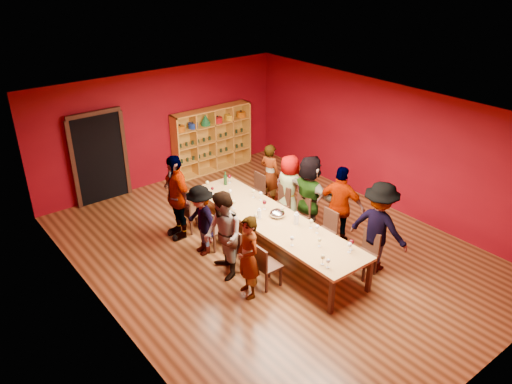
{
  "coord_description": "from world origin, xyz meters",
  "views": [
    {
      "loc": [
        -5.75,
        -6.76,
        5.72
      ],
      "look_at": [
        -0.0,
        0.54,
        1.15
      ],
      "focal_mm": 35.0,
      "sensor_mm": 36.0,
      "label": 1
    }
  ],
  "objects_px": {
    "person_right_0": "(379,227)",
    "chair_person_right_2": "(300,214)",
    "chair_person_left_2": "(240,246)",
    "chair_person_right_3": "(281,203)",
    "person_left_3": "(201,220)",
    "spittoon_bowl": "(277,214)",
    "person_right_2": "(309,194)",
    "chair_person_left_4": "(190,211)",
    "tasting_table": "(272,221)",
    "person_left_2": "(223,236)",
    "person_left_1": "(248,258)",
    "chair_person_right_0": "(367,251)",
    "person_right_3": "(289,188)",
    "chair_person_left_3": "(213,227)",
    "wine_bottle": "(225,180)",
    "shelving_unit": "(212,137)",
    "chair_person_right_1": "(327,228)",
    "chair_person_right_4": "(256,189)",
    "person_right_4": "(270,175)",
    "person_left_4": "(176,197)",
    "chair_person_left_1": "(265,264)",
    "person_right_1": "(340,207)"
  },
  "relations": [
    {
      "from": "tasting_table",
      "to": "spittoon_bowl",
      "type": "relative_size",
      "value": 14.16
    },
    {
      "from": "person_left_3",
      "to": "spittoon_bowl",
      "type": "xyz_separation_m",
      "value": [
        1.32,
        -0.82,
        0.07
      ]
    },
    {
      "from": "chair_person_left_2",
      "to": "chair_person_right_1",
      "type": "xyz_separation_m",
      "value": [
        1.82,
        -0.57,
        0.0
      ]
    },
    {
      "from": "chair_person_left_4",
      "to": "person_right_1",
      "type": "xyz_separation_m",
      "value": [
        2.19,
        -2.4,
        0.39
      ]
    },
    {
      "from": "chair_person_left_4",
      "to": "person_left_1",
      "type": "bearing_deg",
      "value": -98.28
    },
    {
      "from": "chair_person_right_1",
      "to": "person_right_3",
      "type": "bearing_deg",
      "value": 80.42
    },
    {
      "from": "shelving_unit",
      "to": "chair_person_right_1",
      "type": "relative_size",
      "value": 2.7
    },
    {
      "from": "shelving_unit",
      "to": "chair_person_left_1",
      "type": "relative_size",
      "value": 2.7
    },
    {
      "from": "person_right_1",
      "to": "person_left_3",
      "type": "bearing_deg",
      "value": 34.36
    },
    {
      "from": "shelving_unit",
      "to": "chair_person_right_3",
      "type": "xyz_separation_m",
      "value": [
        -0.49,
        -3.53,
        -0.49
      ]
    },
    {
      "from": "person_left_3",
      "to": "person_right_4",
      "type": "bearing_deg",
      "value": 114.09
    },
    {
      "from": "person_left_1",
      "to": "chair_person_right_0",
      "type": "xyz_separation_m",
      "value": [
        2.2,
        -0.87,
        -0.3
      ]
    },
    {
      "from": "person_left_4",
      "to": "person_left_1",
      "type": "bearing_deg",
      "value": 3.81
    },
    {
      "from": "shelving_unit",
      "to": "person_right_2",
      "type": "xyz_separation_m",
      "value": [
        -0.23,
        -4.17,
        -0.09
      ]
    },
    {
      "from": "person_left_3",
      "to": "spittoon_bowl",
      "type": "relative_size",
      "value": 4.78
    },
    {
      "from": "tasting_table",
      "to": "person_right_1",
      "type": "xyz_separation_m",
      "value": [
        1.28,
        -0.67,
        0.19
      ]
    },
    {
      "from": "chair_person_left_2",
      "to": "person_left_4",
      "type": "relative_size",
      "value": 0.47
    },
    {
      "from": "person_left_1",
      "to": "chair_person_left_4",
      "type": "bearing_deg",
      "value": -177.52
    },
    {
      "from": "person_right_4",
      "to": "chair_person_right_3",
      "type": "bearing_deg",
      "value": 142.86
    },
    {
      "from": "person_left_3",
      "to": "person_right_2",
      "type": "bearing_deg",
      "value": 79.24
    },
    {
      "from": "person_right_0",
      "to": "chair_person_left_2",
      "type": "bearing_deg",
      "value": 40.87
    },
    {
      "from": "chair_person_right_0",
      "to": "chair_person_right_2",
      "type": "bearing_deg",
      "value": 90.0
    },
    {
      "from": "person_right_3",
      "to": "wine_bottle",
      "type": "distance_m",
      "value": 1.5
    },
    {
      "from": "person_right_2",
      "to": "chair_person_left_3",
      "type": "bearing_deg",
      "value": 69.03
    },
    {
      "from": "chair_person_left_2",
      "to": "chair_person_right_3",
      "type": "xyz_separation_m",
      "value": [
        1.82,
        0.89,
        0.0
      ]
    },
    {
      "from": "tasting_table",
      "to": "person_left_4",
      "type": "height_order",
      "value": "person_left_4"
    },
    {
      "from": "shelving_unit",
      "to": "chair_person_right_2",
      "type": "height_order",
      "value": "shelving_unit"
    },
    {
      "from": "chair_person_right_4",
      "to": "wine_bottle",
      "type": "relative_size",
      "value": 2.74
    },
    {
      "from": "chair_person_left_2",
      "to": "person_right_0",
      "type": "distance_m",
      "value": 2.69
    },
    {
      "from": "shelving_unit",
      "to": "person_left_3",
      "type": "bearing_deg",
      "value": -126.56
    },
    {
      "from": "chair_person_right_0",
      "to": "chair_person_right_4",
      "type": "relative_size",
      "value": 1.0
    },
    {
      "from": "chair_person_right_2",
      "to": "person_right_2",
      "type": "bearing_deg",
      "value": 0.0
    },
    {
      "from": "person_left_3",
      "to": "person_right_3",
      "type": "xyz_separation_m",
      "value": [
        2.35,
        -0.04,
        0.03
      ]
    },
    {
      "from": "person_right_2",
      "to": "shelving_unit",
      "type": "bearing_deg",
      "value": -5.98
    },
    {
      "from": "person_right_0",
      "to": "person_left_2",
      "type": "bearing_deg",
      "value": 45.4
    },
    {
      "from": "person_right_2",
      "to": "spittoon_bowl",
      "type": "xyz_separation_m",
      "value": [
        -1.04,
        -0.14,
        -0.07
      ]
    },
    {
      "from": "person_right_2",
      "to": "chair_person_left_2",
      "type": "bearing_deg",
      "value": 93.92
    },
    {
      "from": "chair_person_left_1",
      "to": "chair_person_left_2",
      "type": "relative_size",
      "value": 1.0
    },
    {
      "from": "chair_person_left_4",
      "to": "spittoon_bowl",
      "type": "bearing_deg",
      "value": -58.98
    },
    {
      "from": "chair_person_left_4",
      "to": "person_right_0",
      "type": "height_order",
      "value": "person_right_0"
    },
    {
      "from": "chair_person_right_1",
      "to": "person_left_3",
      "type": "bearing_deg",
      "value": 144.64
    },
    {
      "from": "chair_person_right_1",
      "to": "person_right_3",
      "type": "relative_size",
      "value": 0.56
    },
    {
      "from": "person_left_1",
      "to": "spittoon_bowl",
      "type": "distance_m",
      "value": 1.67
    },
    {
      "from": "person_left_4",
      "to": "chair_person_left_1",
      "type": "bearing_deg",
      "value": 12.12
    },
    {
      "from": "chair_person_right_2",
      "to": "wine_bottle",
      "type": "distance_m",
      "value": 1.96
    },
    {
      "from": "person_left_2",
      "to": "chair_person_right_3",
      "type": "height_order",
      "value": "person_left_2"
    },
    {
      "from": "chair_person_left_2",
      "to": "person_right_3",
      "type": "distance_m",
      "value": 2.27
    },
    {
      "from": "shelving_unit",
      "to": "person_right_0",
      "type": "bearing_deg",
      "value": -91.98
    },
    {
      "from": "person_right_0",
      "to": "chair_person_right_2",
      "type": "height_order",
      "value": "person_right_0"
    },
    {
      "from": "spittoon_bowl",
      "to": "person_right_0",
      "type": "bearing_deg",
      "value": -58.79
    }
  ]
}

